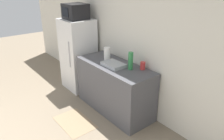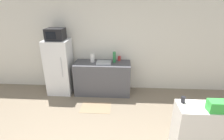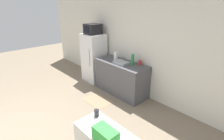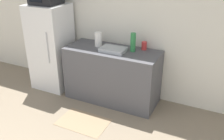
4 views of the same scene
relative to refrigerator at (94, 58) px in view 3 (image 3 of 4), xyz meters
name	(u,v)px [view 3 (image 3 of 4)]	position (x,y,z in m)	size (l,w,h in m)	color
ground_plane	(12,140)	(1.14, -2.85, -0.77)	(14.00, 14.00, 0.00)	#7F705B
wall_back	(129,46)	(1.14, 0.40, 0.53)	(8.00, 0.06, 2.60)	silver
refrigerator	(94,58)	(0.00, 0.00, 0.00)	(0.66, 0.61, 1.53)	silver
microwave	(93,29)	(0.00, 0.00, 0.92)	(0.46, 0.41, 0.30)	black
counter	(121,78)	(1.21, 0.03, -0.31)	(1.54, 0.63, 0.91)	#4C4C51
sink_basin	(121,63)	(1.26, -0.04, 0.17)	(0.40, 0.27, 0.06)	#9EA3A8
bottle_tall	(133,60)	(1.53, 0.10, 0.29)	(0.08, 0.08, 0.30)	#2D7F42
bottle_short	(140,63)	(1.66, 0.26, 0.20)	(0.08, 0.08, 0.13)	red
basket	(105,135)	(3.15, -2.22, 0.31)	(0.30, 0.17, 0.17)	green
jar	(97,113)	(2.72, -2.01, 0.28)	(0.07, 0.07, 0.10)	#232328
paper_towel_roll	(116,56)	(0.93, 0.08, 0.26)	(0.12, 0.12, 0.23)	white
kitchen_rug	(97,101)	(1.11, -0.78, -0.76)	(0.75, 0.49, 0.01)	#937A5B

